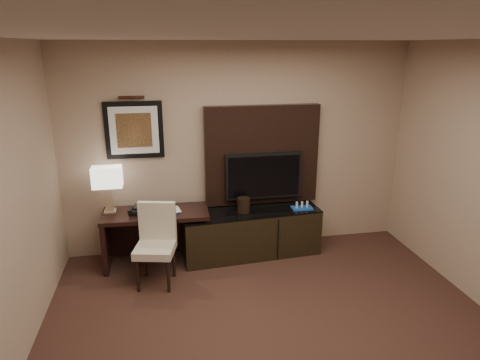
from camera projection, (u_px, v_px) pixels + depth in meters
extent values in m
cube|color=silver|center=(307.00, 35.00, 2.81)|extent=(4.50, 5.00, 0.01)
cube|color=tan|center=(238.00, 149.00, 5.56)|extent=(4.50, 0.01, 2.70)
cube|color=black|center=(157.00, 237.00, 5.34)|extent=(1.30, 0.59, 0.69)
cube|color=black|center=(251.00, 233.00, 5.56)|extent=(1.81, 0.63, 0.61)
cube|color=black|center=(262.00, 155.00, 5.58)|extent=(1.50, 0.12, 1.30)
cube|color=black|center=(263.00, 176.00, 5.56)|extent=(1.00, 0.08, 0.60)
cube|color=black|center=(134.00, 130.00, 5.22)|extent=(0.70, 0.04, 0.70)
cylinder|color=#3E2013|center=(132.00, 97.00, 5.07)|extent=(0.04, 0.04, 0.30)
cube|color=#1954A4|center=(165.00, 211.00, 5.22)|extent=(0.28, 0.33, 0.02)
imported|color=#C2AF98|center=(167.00, 204.00, 5.20)|extent=(0.16, 0.05, 0.22)
cylinder|color=black|center=(244.00, 205.00, 5.43)|extent=(0.17, 0.17, 0.19)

